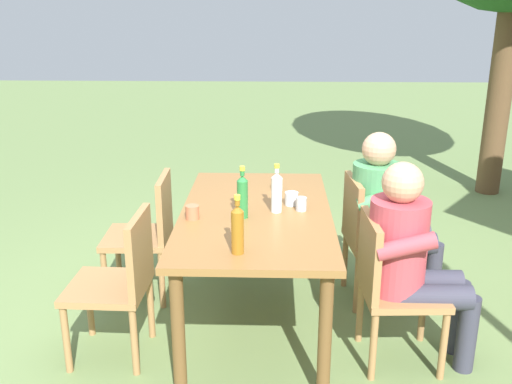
{
  "coord_description": "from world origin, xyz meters",
  "views": [
    {
      "loc": [
        3.25,
        0.11,
        1.96
      ],
      "look_at": [
        0.0,
        0.0,
        0.89
      ],
      "focal_mm": 40.27,
      "sensor_mm": 36.0,
      "label": 1
    }
  ],
  "objects": [
    {
      "name": "cup_terracotta",
      "position": [
        0.15,
        -0.36,
        0.81
      ],
      "size": [
        0.08,
        0.08,
        0.08
      ],
      "primitive_type": "cylinder",
      "color": "#BC6B47",
      "rests_on": "dining_table"
    },
    {
      "name": "bottle_green",
      "position": [
        0.11,
        -0.07,
        0.9
      ],
      "size": [
        0.06,
        0.06,
        0.31
      ],
      "color": "#287A38",
      "rests_on": "dining_table"
    },
    {
      "name": "backpack_by_near_side",
      "position": [
        -1.42,
        0.03,
        0.21
      ],
      "size": [
        0.31,
        0.26,
        0.43
      ],
      "color": "black",
      "rests_on": "ground_plane"
    },
    {
      "name": "chair_far_left",
      "position": [
        -0.36,
        0.75,
        0.49
      ],
      "size": [
        0.48,
        0.48,
        0.87
      ],
      "color": "#A37547",
      "rests_on": "ground_plane"
    },
    {
      "name": "bottle_clear",
      "position": [
        0.01,
        0.12,
        0.9
      ],
      "size": [
        0.06,
        0.06,
        0.3
      ],
      "color": "white",
      "rests_on": "dining_table"
    },
    {
      "name": "cup_steel",
      "position": [
        -0.02,
        0.27,
        0.81
      ],
      "size": [
        0.07,
        0.07,
        0.08
      ],
      "primitive_type": "cylinder",
      "color": "#B2B7BC",
      "rests_on": "dining_table"
    },
    {
      "name": "backpack_by_far_side",
      "position": [
        -1.24,
        -0.02,
        0.18
      ],
      "size": [
        0.3,
        0.24,
        0.38
      ],
      "color": "black",
      "rests_on": "ground_plane"
    },
    {
      "name": "ground_plane",
      "position": [
        0.0,
        0.0,
        0.0
      ],
      "size": [
        24.0,
        24.0,
        0.0
      ],
      "primitive_type": "plane",
      "color": "#6B844C"
    },
    {
      "name": "chair_far_right",
      "position": [
        0.37,
        0.75,
        0.49
      ],
      "size": [
        0.46,
        0.46,
        0.87
      ],
      "color": "#A37547",
      "rests_on": "ground_plane"
    },
    {
      "name": "table_knife",
      "position": [
        -0.45,
        -0.11,
        0.77
      ],
      "size": [
        0.24,
        0.03,
        0.01
      ],
      "color": "silver",
      "rests_on": "dining_table"
    },
    {
      "name": "dining_table",
      "position": [
        0.0,
        0.0,
        0.67
      ],
      "size": [
        1.62,
        0.9,
        0.77
      ],
      "color": "olive",
      "rests_on": "ground_plane"
    },
    {
      "name": "chair_near_right",
      "position": [
        0.37,
        -0.75,
        0.49
      ],
      "size": [
        0.45,
        0.45,
        0.87
      ],
      "color": "#A37547",
      "rests_on": "ground_plane"
    },
    {
      "name": "person_in_plaid_shirt",
      "position": [
        0.36,
        0.86,
        0.66
      ],
      "size": [
        0.47,
        0.61,
        1.18
      ],
      "color": "#B7424C",
      "rests_on": "ground_plane"
    },
    {
      "name": "bottle_amber",
      "position": [
        0.62,
        -0.07,
        0.9
      ],
      "size": [
        0.06,
        0.06,
        0.31
      ],
      "color": "#996019",
      "rests_on": "dining_table"
    },
    {
      "name": "cup_white",
      "position": [
        -0.41,
        0.13,
        0.81
      ],
      "size": [
        0.07,
        0.07,
        0.08
      ],
      "primitive_type": "cylinder",
      "color": "white",
      "rests_on": "dining_table"
    },
    {
      "name": "cup_glass",
      "position": [
        -0.11,
        0.22,
        0.81
      ],
      "size": [
        0.08,
        0.08,
        0.08
      ],
      "primitive_type": "cylinder",
      "color": "silver",
      "rests_on": "dining_table"
    },
    {
      "name": "chair_near_left",
      "position": [
        -0.37,
        -0.75,
        0.49
      ],
      "size": [
        0.45,
        0.45,
        0.87
      ],
      "color": "#A37547",
      "rests_on": "ground_plane"
    },
    {
      "name": "person_in_white_shirt",
      "position": [
        -0.36,
        0.86,
        0.66
      ],
      "size": [
        0.47,
        0.61,
        1.18
      ],
      "color": "#4C935B",
      "rests_on": "ground_plane"
    }
  ]
}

